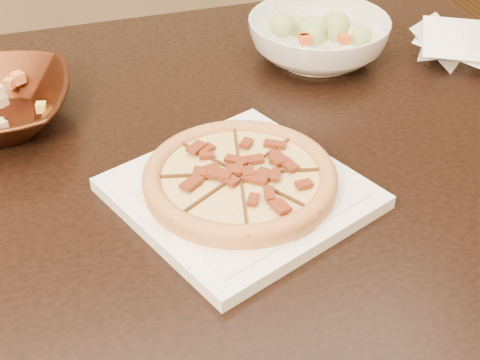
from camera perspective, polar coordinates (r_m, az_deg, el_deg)
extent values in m
cube|color=black|center=(0.97, -8.77, 1.39)|extent=(1.49, 1.00, 0.04)
cylinder|color=black|center=(1.65, 12.97, 1.66)|extent=(0.07, 0.07, 0.71)
cube|color=white|center=(0.85, 0.00, -1.13)|extent=(0.37, 0.37, 0.02)
cube|color=white|center=(0.85, 0.00, -0.54)|extent=(0.31, 0.31, 0.00)
cylinder|color=#BA6A3D|center=(0.84, 0.00, -0.11)|extent=(0.24, 0.24, 0.01)
torus|color=#BA6A3D|center=(0.84, 0.00, 0.33)|extent=(0.25, 0.25, 0.02)
cylinder|color=#EFE496|center=(0.84, 0.00, 0.27)|extent=(0.20, 0.20, 0.01)
cube|color=#3C260F|center=(0.83, 0.00, 0.55)|extent=(0.05, 0.24, 0.01)
cube|color=#3C260F|center=(0.83, 0.00, 0.55)|extent=(0.14, 0.20, 0.01)
cube|color=#3C260F|center=(0.83, 0.00, 0.55)|extent=(0.24, 0.05, 0.01)
cube|color=#3C260F|center=(0.83, 0.00, 0.55)|extent=(0.20, 0.14, 0.01)
cube|color=maroon|center=(0.83, 1.20, 0.77)|extent=(0.03, 0.02, 0.00)
cube|color=maroon|center=(0.84, 2.60, 1.22)|extent=(0.02, 0.02, 0.00)
cube|color=maroon|center=(0.86, 3.55, 2.03)|extent=(0.03, 0.02, 0.00)
cube|color=maroon|center=(0.85, 1.14, 1.41)|extent=(0.03, 0.02, 0.00)
cube|color=maroon|center=(0.87, 1.57, 2.30)|extent=(0.03, 0.03, 0.00)
cube|color=maroon|center=(0.89, 1.27, 3.27)|extent=(0.02, 0.03, 0.00)
cube|color=maroon|center=(0.86, 0.09, 1.94)|extent=(0.02, 0.03, 0.00)
cube|color=maroon|center=(0.88, -0.69, 2.76)|extent=(0.02, 0.02, 0.00)
cube|color=maroon|center=(0.89, -2.10, 3.35)|extent=(0.02, 0.03, 0.00)
cube|color=maroon|center=(0.86, -1.59, 1.88)|extent=(0.02, 0.03, 0.00)
cube|color=maroon|center=(0.86, -3.21, 2.15)|extent=(0.03, 0.03, 0.00)
cube|color=maroon|center=(0.84, -1.37, 1.06)|extent=(0.03, 0.03, 0.00)
cube|color=maroon|center=(0.84, -3.00, 1.01)|extent=(0.03, 0.02, 0.00)
cube|color=maroon|center=(0.83, -4.63, 0.50)|extent=(0.03, 0.02, 0.00)
cube|color=maroon|center=(0.83, -1.89, 0.35)|extent=(0.02, 0.02, 0.00)
cube|color=maroon|center=(0.81, -3.07, -0.42)|extent=(0.03, 0.02, 0.00)
cube|color=maroon|center=(0.79, -3.73, -1.56)|extent=(0.03, 0.02, 0.00)
cube|color=maroon|center=(0.81, -1.26, -0.57)|extent=(0.03, 0.03, 0.00)
cube|color=maroon|center=(0.79, -1.19, -1.68)|extent=(0.02, 0.03, 0.00)
cube|color=maroon|center=(0.82, -0.06, -0.09)|extent=(0.02, 0.03, 0.00)
cube|color=maroon|center=(0.80, 0.59, -1.03)|extent=(0.02, 0.02, 0.00)
cube|color=maroon|center=(0.79, 2.01, -1.81)|extent=(0.02, 0.03, 0.00)
cube|color=maroon|center=(0.82, 1.16, -0.13)|extent=(0.02, 0.03, 0.00)
cube|color=maroon|center=(0.81, 2.76, -0.52)|extent=(0.03, 0.03, 0.00)
cube|color=maroon|center=(0.81, 4.64, -0.47)|extent=(0.03, 0.03, 0.00)
cube|color=maroon|center=(0.83, 2.24, 0.49)|extent=(0.03, 0.02, 0.00)
cube|color=#EDC048|center=(1.02, -18.69, 8.04)|extent=(0.03, 0.03, 0.03)
imported|color=white|center=(1.18, 6.68, 11.83)|extent=(0.29, 0.29, 0.08)
sphere|color=#98BC69|center=(1.16, 6.88, 14.32)|extent=(0.04, 0.04, 0.04)
sphere|color=#98BC69|center=(1.18, 7.51, 14.63)|extent=(0.04, 0.04, 0.04)
sphere|color=#98BC69|center=(1.17, 6.48, 14.53)|extent=(0.04, 0.04, 0.04)
sphere|color=#98BC69|center=(1.17, 5.14, 14.60)|extent=(0.04, 0.04, 0.04)
sphere|color=#98BC69|center=(1.16, 6.75, 14.31)|extent=(0.04, 0.04, 0.04)
sphere|color=#98BC69|center=(1.14, 6.16, 13.95)|extent=(0.04, 0.04, 0.04)
sphere|color=#98BC69|center=(1.12, 7.00, 13.36)|extent=(0.04, 0.04, 0.04)
sphere|color=#98BC69|center=(1.15, 7.38, 14.06)|extent=(0.04, 0.04, 0.04)
sphere|color=#98BC69|center=(1.15, 8.78, 14.00)|extent=(0.04, 0.04, 0.04)
cube|color=#EE5318|center=(1.19, 7.74, 14.46)|extent=(0.02, 0.02, 0.01)
cube|color=#EE5318|center=(1.19, 5.59, 14.50)|extent=(0.02, 0.02, 0.01)
cube|color=#EE5318|center=(1.15, 5.12, 13.71)|extent=(0.02, 0.02, 0.01)
cube|color=#EE5318|center=(1.13, 7.08, 13.17)|extent=(0.02, 0.02, 0.01)
cube|color=#EE5318|center=(1.16, 8.70, 13.65)|extent=(0.02, 0.02, 0.01)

